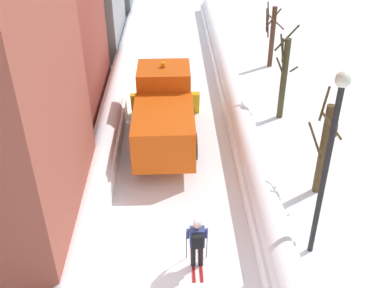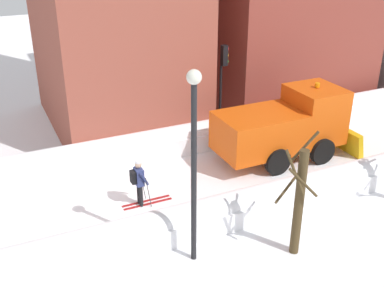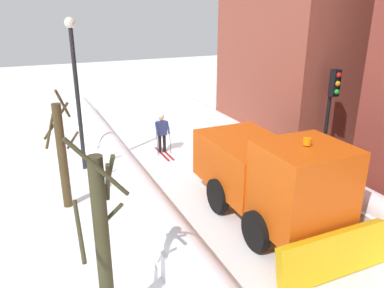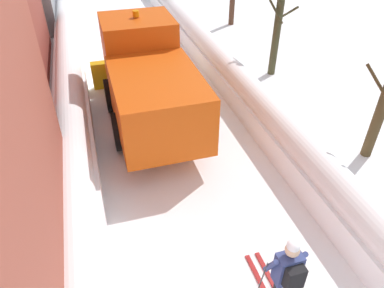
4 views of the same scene
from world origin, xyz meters
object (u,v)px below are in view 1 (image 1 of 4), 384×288
object	(u,v)px
plow_truck	(164,113)
bare_tree_near	(323,148)
bare_tree_far	(272,35)
street_lamp	(329,150)
bare_tree_mid	(284,77)
skier	(197,240)
traffic_light_pole	(73,95)

from	to	relation	value
plow_truck	bare_tree_near	distance (m)	6.47
bare_tree_near	bare_tree_far	distance (m)	11.90
plow_truck	street_lamp	bearing A→B (deg)	-54.86
street_lamp	bare_tree_mid	world-z (taller)	street_lamp
plow_truck	skier	size ratio (longest dim) A/B	3.31
skier	bare_tree_mid	world-z (taller)	bare_tree_mid
traffic_light_pole	bare_tree_near	size ratio (longest dim) A/B	1.07
bare_tree_mid	plow_truck	bearing A→B (deg)	-157.84
skier	street_lamp	bearing A→B (deg)	7.57
bare_tree_near	bare_tree_far	xyz separation A→B (m)	(0.60, 11.89, 0.04)
skier	street_lamp	world-z (taller)	street_lamp
skier	bare_tree_near	world-z (taller)	bare_tree_near
street_lamp	bare_tree_near	distance (m)	3.55
skier	traffic_light_pole	xyz separation A→B (m)	(-4.21, 5.53, 1.97)
skier	bare_tree_far	bearing A→B (deg)	71.54
bare_tree_mid	street_lamp	bearing A→B (deg)	-95.81
plow_truck	skier	bearing A→B (deg)	-81.87
traffic_light_pole	plow_truck	bearing A→B (deg)	21.49
traffic_light_pole	street_lamp	bearing A→B (deg)	-33.31
plow_truck	bare_tree_mid	distance (m)	5.78
bare_tree_mid	skier	bearing A→B (deg)	-115.90
bare_tree_near	bare_tree_far	bearing A→B (deg)	87.11
traffic_light_pole	bare_tree_mid	xyz separation A→B (m)	(8.57, 3.45, -0.95)
skier	bare_tree_near	bearing A→B (deg)	36.78
street_lamp	bare_tree_near	bearing A→B (deg)	70.94
skier	bare_tree_far	distance (m)	16.10
bare_tree_near	bare_tree_mid	world-z (taller)	bare_tree_mid
plow_truck	traffic_light_pole	distance (m)	3.79
plow_truck	bare_tree_near	bearing A→B (deg)	-32.27
bare_tree_mid	bare_tree_far	xyz separation A→B (m)	(0.73, 6.27, -0.15)
plow_truck	skier	world-z (taller)	plow_truck
traffic_light_pole	bare_tree_far	bearing A→B (deg)	46.25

